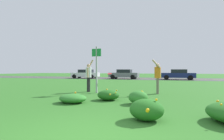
# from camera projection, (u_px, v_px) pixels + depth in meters

# --- Properties ---
(ground_plane) EXTENTS (120.00, 120.00, 0.00)m
(ground_plane) POSITION_uv_depth(u_px,v_px,m) (152.00, 85.00, 15.46)
(ground_plane) COLOR #2D6B23
(highway_strip) EXTENTS (120.00, 8.26, 0.01)m
(highway_strip) POSITION_uv_depth(u_px,v_px,m) (159.00, 79.00, 27.66)
(highway_strip) COLOR #424244
(highway_strip) RESTS_ON ground
(highway_center_stripe) EXTENTS (120.00, 0.16, 0.00)m
(highway_center_stripe) POSITION_uv_depth(u_px,v_px,m) (159.00, 79.00, 27.66)
(highway_center_stripe) COLOR yellow
(highway_center_stripe) RESTS_ON ground
(daylily_clump_front_left) EXTENTS (0.89, 0.85, 0.59)m
(daylily_clump_front_left) POSITION_uv_depth(u_px,v_px,m) (147.00, 110.00, 4.63)
(daylily_clump_front_left) COLOR #23661E
(daylily_clump_front_left) RESTS_ON ground
(daylily_clump_mid_center) EXTENTS (1.13, 0.94, 0.40)m
(daylily_clump_mid_center) POSITION_uv_depth(u_px,v_px,m) (73.00, 98.00, 7.15)
(daylily_clump_mid_center) COLOR #337F2D
(daylily_clump_mid_center) RESTS_ON ground
(daylily_clump_mid_left) EXTENTS (0.75, 0.69, 0.51)m
(daylily_clump_mid_left) POSITION_uv_depth(u_px,v_px,m) (138.00, 97.00, 6.88)
(daylily_clump_mid_left) COLOR #337F2D
(daylily_clump_mid_left) RESTS_ON ground
(daylily_clump_mid_right) EXTENTS (0.98, 0.80, 0.46)m
(daylily_clump_mid_right) POSITION_uv_depth(u_px,v_px,m) (108.00, 95.00, 7.79)
(daylily_clump_mid_right) COLOR #23661E
(daylily_clump_mid_right) RESTS_ON ground
(sign_post_near_path) EXTENTS (0.56, 0.10, 2.68)m
(sign_post_near_path) POSITION_uv_depth(u_px,v_px,m) (97.00, 65.00, 10.27)
(sign_post_near_path) COLOR #93969B
(sign_post_near_path) RESTS_ON ground
(person_thrower_white_shirt) EXTENTS (0.40, 0.50, 1.97)m
(person_thrower_white_shirt) POSITION_uv_depth(u_px,v_px,m) (89.00, 75.00, 10.82)
(person_thrower_white_shirt) COLOR silver
(person_thrower_white_shirt) RESTS_ON ground
(person_catcher_orange_shirt) EXTENTS (0.46, 0.51, 1.91)m
(person_catcher_orange_shirt) POSITION_uv_depth(u_px,v_px,m) (158.00, 75.00, 9.89)
(person_catcher_orange_shirt) COLOR orange
(person_catcher_orange_shirt) RESTS_ON ground
(frisbee_red) EXTENTS (0.28, 0.28, 0.10)m
(frisbee_red) POSITION_uv_depth(u_px,v_px,m) (110.00, 74.00, 10.70)
(frisbee_red) COLOR red
(car_navy_center_left) EXTENTS (4.50, 2.00, 1.45)m
(car_navy_center_left) POSITION_uv_depth(u_px,v_px,m) (178.00, 74.00, 25.09)
(car_navy_center_left) COLOR navy
(car_navy_center_left) RESTS_ON ground
(car_gray_center_right) EXTENTS (4.50, 2.00, 1.45)m
(car_gray_center_right) POSITION_uv_depth(u_px,v_px,m) (124.00, 74.00, 27.46)
(car_gray_center_right) COLOR slate
(car_gray_center_right) RESTS_ON ground
(car_white_rightmost) EXTENTS (4.50, 2.00, 1.45)m
(car_white_rightmost) POSITION_uv_depth(u_px,v_px,m) (85.00, 74.00, 29.45)
(car_white_rightmost) COLOR silver
(car_white_rightmost) RESTS_ON ground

